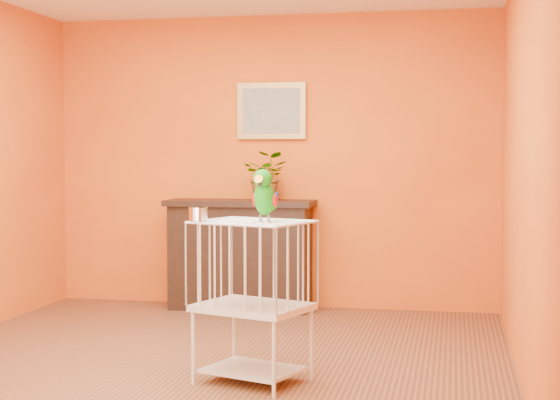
# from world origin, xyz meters

# --- Properties ---
(ground) EXTENTS (4.50, 4.50, 0.00)m
(ground) POSITION_xyz_m (0.00, 0.00, 0.00)
(ground) COLOR brown
(ground) RESTS_ON ground
(room_shell) EXTENTS (4.50, 4.50, 4.50)m
(room_shell) POSITION_xyz_m (0.00, 0.00, 1.58)
(room_shell) COLOR orange
(room_shell) RESTS_ON ground
(console_cabinet) EXTENTS (1.30, 0.47, 0.96)m
(console_cabinet) POSITION_xyz_m (-0.24, 2.02, 0.48)
(console_cabinet) COLOR black
(console_cabinet) RESTS_ON ground
(potted_plant) EXTENTS (0.39, 0.43, 0.33)m
(potted_plant) POSITION_xyz_m (-0.00, 2.02, 1.13)
(potted_plant) COLOR #26722D
(potted_plant) RESTS_ON console_cabinet
(framed_picture) EXTENTS (0.62, 0.04, 0.50)m
(framed_picture) POSITION_xyz_m (0.00, 2.22, 1.75)
(framed_picture) COLOR #B0823F
(framed_picture) RESTS_ON room_shell
(birdcage) EXTENTS (0.75, 0.66, 0.97)m
(birdcage) POSITION_xyz_m (0.43, -0.33, 0.50)
(birdcage) COLOR beige
(birdcage) RESTS_ON ground
(feed_cup) EXTENTS (0.11, 0.11, 0.08)m
(feed_cup) POSITION_xyz_m (0.12, -0.42, 1.01)
(feed_cup) COLOR silver
(feed_cup) RESTS_ON birdcage
(parrot) EXTENTS (0.15, 0.28, 0.31)m
(parrot) POSITION_xyz_m (0.51, -0.36, 1.12)
(parrot) COLOR #59544C
(parrot) RESTS_ON birdcage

